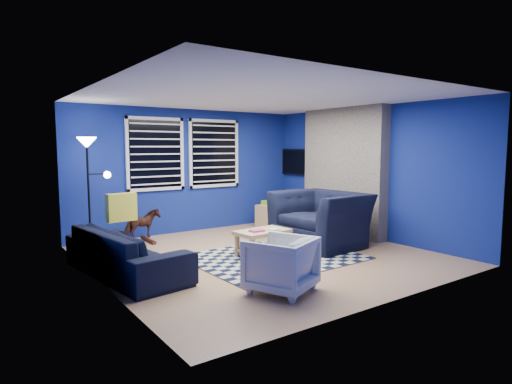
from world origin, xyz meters
TOP-DOWN VIEW (x-y plane):
  - floor at (0.00, 0.00)m, footprint 5.00×5.00m
  - ceiling at (0.00, 0.00)m, footprint 5.00×5.00m
  - wall_back at (0.00, 2.50)m, footprint 5.00×0.00m
  - wall_left at (-2.50, 0.00)m, footprint 0.00×5.00m
  - wall_right at (2.50, 0.00)m, footprint 0.00×5.00m
  - fireplace at (2.36, 0.50)m, footprint 0.65×2.00m
  - window_left at (-0.75, 2.46)m, footprint 1.17×0.06m
  - window_right at (0.55, 2.46)m, footprint 1.17×0.06m
  - tv at (2.45, 2.00)m, footprint 0.07×1.00m
  - rug at (0.08, -0.22)m, footprint 2.54×2.06m
  - sofa at (-2.10, 0.24)m, footprint 2.27×1.14m
  - armchair_big at (1.26, -0.04)m, footprint 1.55×1.38m
  - armchair_bent at (-0.81, -1.52)m, footprint 0.95×0.97m
  - rocking_horse at (-1.21, 2.02)m, footprint 0.41×0.68m
  - coffee_table at (0.02, -0.00)m, footprint 0.90×0.57m
  - cabinet at (1.64, 1.92)m, footprint 0.62×0.44m
  - floor_lamp at (-2.13, 1.92)m, footprint 0.52×0.32m
  - throw_pillow at (-1.95, 0.86)m, footprint 0.45×0.18m

SIDE VIEW (x-z plane):
  - floor at x=0.00m, z-range 0.00..0.00m
  - rug at x=0.08m, z-range 0.00..0.02m
  - cabinet at x=1.64m, z-range -0.03..0.54m
  - coffee_table at x=0.02m, z-range 0.08..0.52m
  - sofa at x=-2.10m, z-range 0.00..0.63m
  - armchair_bent at x=-0.81m, z-range 0.00..0.67m
  - rocking_horse at x=-1.21m, z-range 0.07..0.60m
  - armchair_big at x=1.26m, z-range 0.00..0.95m
  - throw_pillow at x=-1.95m, z-range 0.63..1.05m
  - fireplace at x=2.36m, z-range -0.05..2.45m
  - wall_back at x=0.00m, z-range -1.25..3.75m
  - wall_left at x=-2.50m, z-range -1.25..3.75m
  - wall_right at x=2.50m, z-range -1.25..3.75m
  - tv at x=2.45m, z-range 1.11..1.69m
  - floor_lamp at x=-2.13m, z-range 0.61..2.50m
  - window_left at x=-0.75m, z-range 0.89..2.31m
  - window_right at x=0.55m, z-range 0.89..2.31m
  - ceiling at x=0.00m, z-range 2.50..2.50m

